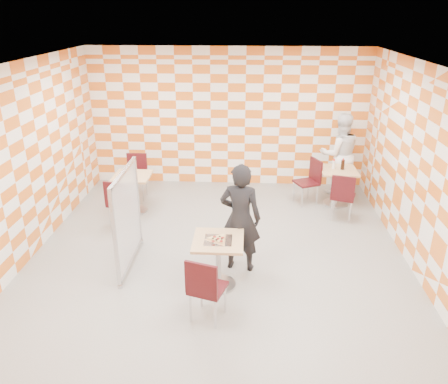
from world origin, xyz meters
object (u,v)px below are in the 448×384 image
main_table (218,255)px  chair_empty_far (137,172)px  chair_second_front (343,194)px  chair_main_front (205,286)px  sport_bottle (334,164)px  soda_bottle (343,165)px  chair_second_side (311,178)px  partition (127,218)px  second_table (338,181)px  empty_table (133,187)px  chair_empty_near (119,200)px  man_dark (240,218)px  man_white (340,154)px

main_table → chair_empty_far: size_ratio=0.81×
chair_second_front → chair_main_front: bearing=-126.8°
chair_main_front → chair_second_front: bearing=53.2°
sport_bottle → soda_bottle: bearing=-14.8°
chair_second_side → soda_bottle: (0.60, -0.04, 0.31)m
main_table → partition: (-1.41, 0.50, 0.28)m
second_table → empty_table: same height
chair_main_front → partition: partition is taller
partition → soda_bottle: bearing=34.0°
chair_second_side → chair_empty_near: size_ratio=1.00×
chair_main_front → soda_bottle: soda_bottle is taller
second_table → partition: 4.39m
second_table → chair_second_side: bearing=175.1°
man_dark → soda_bottle: bearing=-119.1°
main_table → man_white: bearing=57.2°
chair_main_front → man_dark: 1.40m
chair_empty_near → chair_empty_far: bearing=91.1°
chair_second_side → chair_empty_far: (-3.60, 0.12, 0.00)m
man_dark → chair_second_side: bearing=-109.2°
chair_main_front → man_white: bearing=61.1°
soda_bottle → chair_second_front: bearing=-98.4°
second_table → chair_second_side: (-0.54, 0.05, 0.04)m
main_table → man_white: size_ratio=0.43×
partition → soda_bottle: size_ratio=6.74×
chair_main_front → man_dark: man_dark is taller
chair_second_side → man_white: size_ratio=0.53×
chair_second_front → sport_bottle: size_ratio=4.62×
chair_empty_far → soda_bottle: bearing=-2.2°
chair_main_front → chair_empty_far: size_ratio=1.00×
second_table → chair_empty_near: bearing=-162.9°
chair_second_side → sport_bottle: sport_bottle is taller
main_table → chair_empty_far: bearing=121.5°
partition → chair_second_front: bearing=25.8°
partition → soda_bottle: (3.68, 2.48, 0.06)m
partition → man_dark: 1.70m
empty_table → chair_empty_near: 0.71m
chair_empty_near → man_dark: size_ratio=0.55×
empty_table → man_dark: (2.12, -1.93, 0.34)m
chair_second_side → man_dark: (-1.37, -2.53, 0.30)m
chair_second_side → man_dark: size_ratio=0.55×
second_table → chair_second_front: size_ratio=0.81×
second_table → chair_empty_far: 4.14m
chair_main_front → sport_bottle: size_ratio=4.62×
chair_second_side → partition: partition is taller
chair_second_front → sport_bottle: 0.86m
chair_empty_near → man_dark: (2.20, -1.22, 0.30)m
chair_empty_near → soda_bottle: (4.17, 1.27, 0.31)m
chair_empty_far → partition: size_ratio=0.60×
man_white → sport_bottle: man_white is taller
chair_empty_near → main_table: bearing=-42.0°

